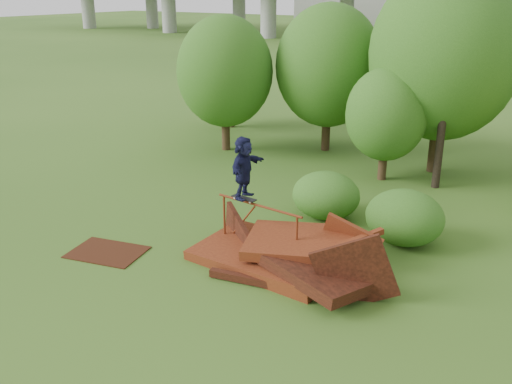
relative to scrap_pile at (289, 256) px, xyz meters
The scene contains 14 objects.
ground 1.49m from the scrap_pile, 116.34° to the right, with size 240.00×240.00×0.00m, color #2D5116.
scrap_pile is the anchor object (origin of this frame).
grind_rail 1.30m from the scrap_pile, 167.90° to the left, with size 2.70×0.31×1.48m.
skateboard 1.95m from the scrap_pile, behind, with size 0.75×0.27×0.08m.
skater 2.55m from the scrap_pile, behind, with size 1.54×0.49×1.66m, color #141638.
flat_plate 4.98m from the scrap_pile, 158.36° to the right, with size 1.95×1.39×0.03m, color #37190B.
tree_0 11.96m from the scrap_pile, 133.44° to the left, with size 4.09×4.09×5.76m.
tree_1 11.97m from the scrap_pile, 111.54° to the left, with size 4.48×4.48×6.23m.
tree_2 8.46m from the scrap_pile, 94.49° to the left, with size 2.96×2.96×4.17m.
tree_3 10.99m from the scrap_pile, 86.35° to the left, with size 5.50×5.50×7.63m.
tree_6 15.99m from the scrap_pile, 130.31° to the left, with size 3.36×3.36×4.69m.
shrub_left 3.73m from the scrap_pile, 101.72° to the left, with size 2.12×1.96×1.47m, color #214A13.
shrub_right 3.67m from the scrap_pile, 58.31° to the left, with size 2.18×2.00×1.55m, color #214A13.
utility_pole 9.66m from the scrap_pile, 81.03° to the left, with size 1.40×0.28×9.98m.
Camera 1 is at (6.98, -10.11, 6.81)m, focal length 40.00 mm.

